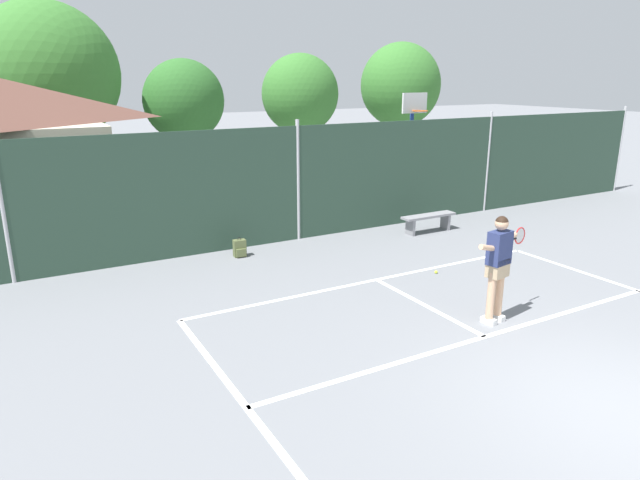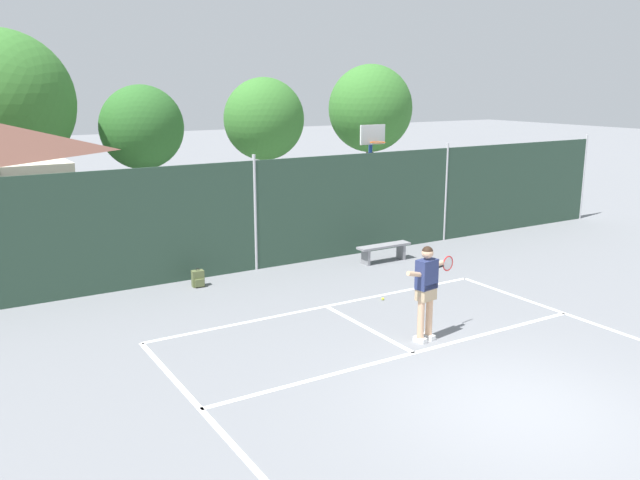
% 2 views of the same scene
% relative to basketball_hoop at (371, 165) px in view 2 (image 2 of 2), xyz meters
% --- Properties ---
extents(ground_plane, '(120.00, 120.00, 0.00)m').
position_rel_basketball_hoop_xyz_m(ground_plane, '(-4.70, -10.42, -2.31)').
color(ground_plane, slate).
extents(court_markings, '(8.30, 11.10, 0.01)m').
position_rel_basketball_hoop_xyz_m(court_markings, '(-4.70, -9.78, -2.31)').
color(court_markings, white).
rests_on(court_markings, ground).
extents(chainlink_fence, '(26.09, 0.09, 3.02)m').
position_rel_basketball_hoop_xyz_m(chainlink_fence, '(-4.70, -1.42, -0.87)').
color(chainlink_fence, '#284233').
rests_on(chainlink_fence, ground).
extents(basketball_hoop, '(0.90, 0.67, 3.55)m').
position_rel_basketball_hoop_xyz_m(basketball_hoop, '(0.00, 0.00, 0.00)').
color(basketball_hoop, '#284CB2').
rests_on(basketball_hoop, ground).
extents(treeline_backdrop, '(27.68, 4.67, 6.71)m').
position_rel_basketball_hoop_xyz_m(treeline_backdrop, '(-4.80, 9.82, 1.38)').
color(treeline_backdrop, brown).
rests_on(treeline_backdrop, ground).
extents(tennis_player, '(1.41, 0.42, 1.85)m').
position_rel_basketball_hoop_xyz_m(tennis_player, '(-4.14, -7.58, -1.20)').
color(tennis_player, silver).
rests_on(tennis_player, ground).
extents(tennis_ball, '(0.07, 0.07, 0.07)m').
position_rel_basketball_hoop_xyz_m(tennis_ball, '(-3.38, -5.22, -2.28)').
color(tennis_ball, '#CCE033').
rests_on(tennis_ball, ground).
extents(backpack_olive, '(0.29, 0.26, 0.46)m').
position_rel_basketball_hoop_xyz_m(backpack_olive, '(-6.57, -2.08, -2.12)').
color(backpack_olive, '#566038').
rests_on(backpack_olive, ground).
extents(courtside_bench, '(1.60, 0.36, 0.48)m').
position_rel_basketball_hoop_xyz_m(courtside_bench, '(-1.37, -2.55, -1.95)').
color(courtside_bench, gray).
rests_on(courtside_bench, ground).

